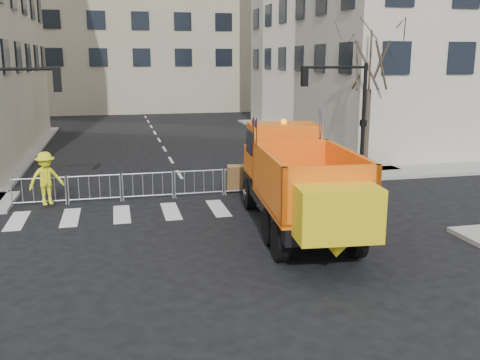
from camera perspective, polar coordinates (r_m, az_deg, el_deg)
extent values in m
plane|color=black|center=(15.16, -0.99, -8.67)|extent=(120.00, 120.00, 0.00)
cube|color=gray|center=(23.15, -5.45, -0.99)|extent=(64.00, 5.00, 0.15)
cube|color=gray|center=(66.19, -11.10, 18.06)|extent=(30.00, 18.00, 24.00)
cylinder|color=black|center=(26.13, 13.01, 6.15)|extent=(0.18, 0.18, 5.40)
cube|color=black|center=(17.72, 5.96, -2.18)|extent=(3.08, 7.74, 0.47)
cylinder|color=black|center=(20.20, 1.04, -1.49)|extent=(0.47, 1.18, 1.15)
cylinder|color=black|center=(20.65, 7.09, -1.27)|extent=(0.47, 1.18, 1.15)
cylinder|color=black|center=(16.32, 3.31, -4.97)|extent=(0.47, 1.18, 1.15)
cylinder|color=black|center=(16.88, 10.69, -4.57)|extent=(0.47, 1.18, 1.15)
cylinder|color=black|center=(15.06, 4.33, -6.52)|extent=(0.47, 1.18, 1.15)
cylinder|color=black|center=(15.66, 12.28, -6.02)|extent=(0.47, 1.18, 1.15)
cube|color=#FF630E|center=(20.75, 3.78, 2.13)|extent=(2.34, 1.87, 1.05)
cube|color=#FF630E|center=(19.33, 4.63, 3.23)|extent=(2.55, 1.89, 1.89)
cylinder|color=silver|center=(18.80, 8.46, 4.00)|extent=(0.15, 0.15, 2.52)
cube|color=#FF630E|center=(16.08, 7.30, 0.29)|extent=(3.02, 4.83, 1.73)
cube|color=yellow|center=(13.53, 10.41, -3.56)|extent=(2.18, 1.23, 1.36)
cube|color=brown|center=(22.67, 2.83, 0.34)|extent=(3.40, 0.90, 1.18)
imported|color=black|center=(22.16, 3.00, 0.61)|extent=(0.71, 0.53, 1.79)
imported|color=black|center=(21.92, 6.32, 0.18)|extent=(0.95, 0.85, 1.61)
imported|color=black|center=(22.06, 2.31, 0.85)|extent=(1.08, 1.24, 2.01)
imported|color=yellow|center=(21.43, -19.99, 0.17)|extent=(1.50, 1.23, 2.02)
cube|color=maroon|center=(25.04, 12.75, 1.26)|extent=(0.50, 0.46, 1.10)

